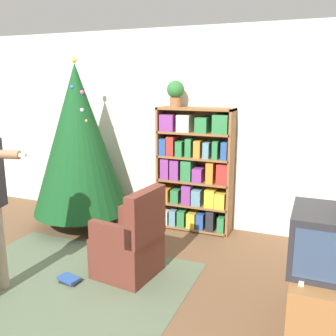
% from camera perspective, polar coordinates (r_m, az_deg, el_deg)
% --- Properties ---
extents(ground_plane, '(14.00, 14.00, 0.00)m').
position_cam_1_polar(ground_plane, '(3.72, -14.11, -18.46)').
color(ground_plane, brown).
extents(wall_back, '(8.00, 0.10, 2.60)m').
position_cam_1_polar(wall_back, '(5.14, -0.46, 6.10)').
color(wall_back, silver).
rests_on(wall_back, ground_plane).
extents(area_rug, '(2.36, 1.75, 0.01)m').
position_cam_1_polar(area_rug, '(3.96, -15.30, -16.42)').
color(area_rug, '#56664C').
rests_on(area_rug, ground_plane).
extents(bookshelf, '(0.97, 0.31, 1.61)m').
position_cam_1_polar(bookshelf, '(4.84, 4.07, -0.36)').
color(bookshelf, brown).
rests_on(bookshelf, ground_plane).
extents(tv_stand, '(0.40, 0.88, 0.52)m').
position_cam_1_polar(tv_stand, '(3.31, 21.73, -18.07)').
color(tv_stand, '#996638').
rests_on(tv_stand, ground_plane).
extents(television, '(0.46, 0.59, 0.47)m').
position_cam_1_polar(television, '(3.09, 22.52, -10.15)').
color(television, '#28282D').
rests_on(television, tv_stand).
extents(game_remote, '(0.04, 0.12, 0.02)m').
position_cam_1_polar(game_remote, '(2.95, 19.68, -15.88)').
color(game_remote, white).
rests_on(game_remote, tv_stand).
extents(christmas_tree, '(1.25, 1.25, 2.22)m').
position_cam_1_polar(christmas_tree, '(5.02, -13.49, 4.20)').
color(christmas_tree, '#4C3323').
rests_on(christmas_tree, ground_plane).
extents(armchair, '(0.63, 0.63, 0.92)m').
position_cam_1_polar(armchair, '(3.84, -5.74, -11.62)').
color(armchair, brown).
rests_on(armchair, ground_plane).
extents(potted_plant, '(0.22, 0.22, 0.33)m').
position_cam_1_polar(potted_plant, '(4.81, 1.15, 11.54)').
color(potted_plant, '#935B38').
rests_on(potted_plant, bookshelf).
extents(book_pile_near_tree, '(0.23, 0.20, 0.12)m').
position_cam_1_polar(book_pile_near_tree, '(4.80, -9.89, -10.00)').
color(book_pile_near_tree, orange).
rests_on(book_pile_near_tree, ground_plane).
extents(book_pile_by_chair, '(0.24, 0.17, 0.06)m').
position_cam_1_polar(book_pile_by_chair, '(3.94, -14.78, -16.16)').
color(book_pile_by_chair, '#232328').
rests_on(book_pile_by_chair, ground_plane).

